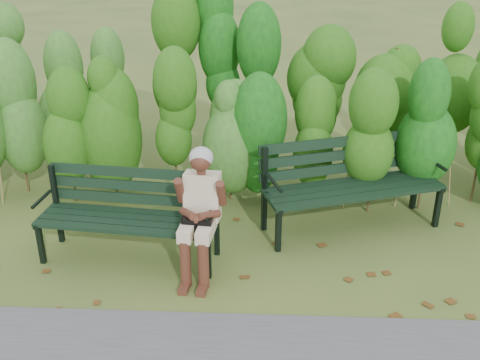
{
  "coord_description": "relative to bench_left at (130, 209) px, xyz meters",
  "views": [
    {
      "loc": [
        0.25,
        -5.04,
        3.24
      ],
      "look_at": [
        0.0,
        0.35,
        0.75
      ],
      "focal_mm": 42.0,
      "sensor_mm": 36.0,
      "label": 1
    }
  ],
  "objects": [
    {
      "name": "seated_woman",
      "position": [
        0.75,
        -0.27,
        0.19
      ],
      "size": [
        0.52,
        0.76,
        1.29
      ],
      "color": "beige",
      "rests_on": "ground"
    },
    {
      "name": "bench_right",
      "position": [
        2.35,
        0.77,
        0.06
      ],
      "size": [
        2.14,
        1.27,
        1.02
      ],
      "color": "black",
      "rests_on": "ground"
    },
    {
      "name": "bench_left",
      "position": [
        0.0,
        0.0,
        0.0
      ],
      "size": [
        1.9,
        0.8,
        0.92
      ],
      "color": "black",
      "rests_on": "ground"
    },
    {
      "name": "ground",
      "position": [
        1.12,
        -0.04,
        -0.54
      ],
      "size": [
        80.0,
        80.0,
        0.0
      ],
      "primitive_type": "plane",
      "color": "#3C5023"
    },
    {
      "name": "leaf_litter",
      "position": [
        1.48,
        0.17,
        -0.54
      ],
      "size": [
        5.89,
        2.27,
        0.01
      ],
      "color": "#583715",
      "rests_on": "ground"
    },
    {
      "name": "hedge_band",
      "position": [
        1.12,
        1.82,
        0.71
      ],
      "size": [
        11.04,
        1.67,
        2.42
      ],
      "color": "#47381E",
      "rests_on": "ground"
    }
  ]
}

